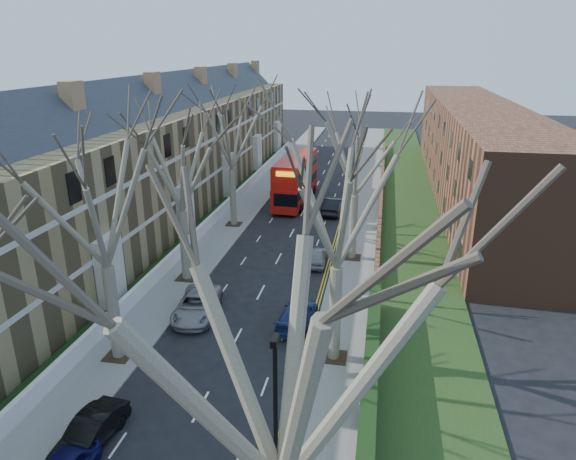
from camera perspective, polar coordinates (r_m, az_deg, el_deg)
The scene contains 21 objects.
ground at distance 23.57m, azimuth -12.35°, elevation -23.12°, with size 240.00×240.00×0.00m, color black.
pavement_left at distance 58.50m, azimuth -3.26°, elevation 4.09°, with size 3.00×102.00×0.12m, color slate.
pavement_right at distance 56.90m, azimuth 8.58°, elevation 3.44°, with size 3.00×102.00×0.12m, color slate.
terrace_left at distance 52.31m, azimuth -13.75°, elevation 7.84°, with size 9.70×78.00×13.60m.
flats_right at distance 60.44m, azimuth 20.02°, elevation 8.24°, with size 13.97×54.00×10.00m.
wall_hedge_right at distance 23.00m, azimuth 8.81°, elevation -20.40°, with size 0.70×24.00×1.80m.
front_wall_left at distance 51.40m, azimuth -7.18°, elevation 2.38°, with size 0.30×78.00×1.00m.
grass_verge_right at distance 56.93m, azimuth 13.11°, elevation 3.24°, with size 6.00×102.00×0.06m.
lamp_post at distance 16.80m, azimuth -1.36°, elevation -22.52°, with size 0.18×0.50×8.11m.
tree_left_mid at distance 26.20m, azimuth -20.46°, elevation 4.58°, with size 10.50×10.50×14.71m.
tree_left_far at distance 34.98m, azimuth -12.15°, elevation 8.43°, with size 10.15×10.15×14.22m.
tree_left_dist at distance 46.07m, azimuth -6.44°, elevation 11.80°, with size 10.50×10.50×14.71m.
tree_right_near at distance 11.53m, azimuth -0.73°, elevation -11.69°, with size 10.85×10.85×15.20m.
tree_right_mid at distance 24.55m, azimuth 5.74°, elevation 4.78°, with size 10.50×10.50×14.71m.
tree_right_far at distance 38.27m, azimuth 7.67°, elevation 9.65°, with size 10.15×10.15×14.22m.
double_decker_bus at distance 54.82m, azimuth 0.87°, elevation 5.55°, with size 3.28×11.69×4.82m.
car_left_mid at distance 24.48m, azimuth -21.13°, elevation -20.22°, with size 1.39×4.00×1.32m, color black.
car_left_far at distance 32.66m, azimuth -10.08°, elevation -8.20°, with size 2.37×5.14×1.43m, color gray.
car_right_near at distance 31.21m, azimuth 1.01°, elevation -9.40°, with size 1.83×4.51×1.31m, color navy.
car_right_mid at distance 39.53m, azimuth 3.18°, elevation -2.90°, with size 1.51×3.76×1.28m, color gray.
car_right_far at distance 51.56m, azimuth 5.09°, elevation 2.72°, with size 1.68×4.81×1.59m, color black.
Camera 1 is at (7.66, -15.64, 15.88)m, focal length 32.00 mm.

